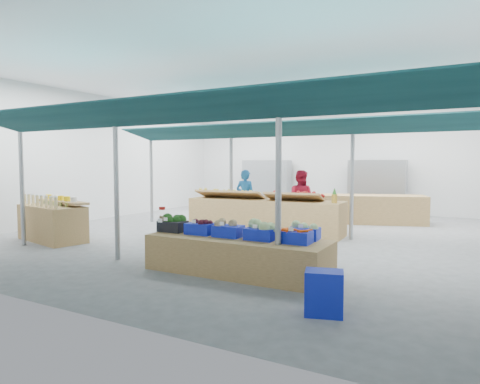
{
  "coord_description": "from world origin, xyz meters",
  "views": [
    {
      "loc": [
        5.25,
        -10.18,
        1.94
      ],
      "look_at": [
        0.47,
        -1.6,
        1.26
      ],
      "focal_mm": 32.0,
      "sensor_mm": 36.0,
      "label": 1
    }
  ],
  "objects": [
    {
      "name": "floor",
      "position": [
        0.0,
        0.0,
        0.0
      ],
      "size": [
        13.0,
        13.0,
        0.0
      ],
      "primitive_type": "plane",
      "color": "#5F5F61",
      "rests_on": "ground"
    },
    {
      "name": "hall",
      "position": [
        0.0,
        1.44,
        2.65
      ],
      "size": [
        13.0,
        13.0,
        13.0
      ],
      "color": "silver",
      "rests_on": "ground"
    },
    {
      "name": "pole_grid",
      "position": [
        0.75,
        -1.75,
        1.81
      ],
      "size": [
        10.0,
        4.6,
        3.0
      ],
      "color": "gray",
      "rests_on": "floor"
    },
    {
      "name": "awnings",
      "position": [
        0.75,
        -1.75,
        2.78
      ],
      "size": [
        9.5,
        7.08,
        0.3
      ],
      "color": "#0B2A30",
      "rests_on": "pole_grid"
    },
    {
      "name": "back_shelving_left",
      "position": [
        -2.5,
        6.0,
        1.0
      ],
      "size": [
        2.0,
        0.5,
        2.0
      ],
      "primitive_type": "cube",
      "color": "#B23F33",
      "rests_on": "floor"
    },
    {
      "name": "back_shelving_right",
      "position": [
        2.0,
        6.0,
        1.0
      ],
      "size": [
        2.0,
        0.5,
        2.0
      ],
      "primitive_type": "cube",
      "color": "#B23F33",
      "rests_on": "floor"
    },
    {
      "name": "bottle_shelf",
      "position": [
        -3.89,
        -3.27,
        0.47
      ],
      "size": [
        2.12,
        1.52,
        1.16
      ],
      "rotation": [
        0.0,
        0.0,
        -0.21
      ],
      "color": "olive",
      "rests_on": "floor"
    },
    {
      "name": "veg_counter",
      "position": [
        1.62,
        -3.77,
        0.32
      ],
      "size": [
        3.26,
        1.13,
        0.63
      ],
      "primitive_type": "cube",
      "rotation": [
        0.0,
        0.0,
        0.01
      ],
      "color": "olive",
      "rests_on": "floor"
    },
    {
      "name": "fruit_counter",
      "position": [
        0.17,
        0.32,
        0.46
      ],
      "size": [
        4.33,
        1.25,
        0.92
      ],
      "primitive_type": "cube",
      "rotation": [
        0.0,
        0.0,
        0.05
      ],
      "color": "olive",
      "rests_on": "floor"
    },
    {
      "name": "far_counter",
      "position": [
        1.51,
        3.36,
        0.45
      ],
      "size": [
        5.05,
        2.59,
        0.9
      ],
      "primitive_type": "cube",
      "rotation": [
        0.0,
        0.0,
        0.33
      ],
      "color": "olive",
      "rests_on": "floor"
    },
    {
      "name": "crate_stack",
      "position": [
        3.59,
        -5.01,
        0.29
      ],
      "size": [
        0.55,
        0.46,
        0.57
      ],
      "primitive_type": "cube",
      "rotation": [
        0.0,
        0.0,
        0.29
      ],
      "color": "#1020B3",
      "rests_on": "floor"
    },
    {
      "name": "vendor_left",
      "position": [
        -1.03,
        1.42,
        0.86
      ],
      "size": [
        0.65,
        0.44,
        1.71
      ],
      "primitive_type": "imported",
      "rotation": [
        0.0,
        0.0,
        3.19
      ],
      "color": "#15528C",
      "rests_on": "floor"
    },
    {
      "name": "vendor_right",
      "position": [
        0.77,
        1.42,
        0.86
      ],
      "size": [
        0.87,
        0.69,
        1.71
      ],
      "primitive_type": "imported",
      "rotation": [
        0.0,
        0.0,
        3.19
      ],
      "color": "#A4142B",
      "rests_on": "floor"
    },
    {
      "name": "crate_broccoli",
      "position": [
        0.22,
        -3.79,
        0.79
      ],
      "size": [
        0.51,
        0.41,
        0.35
      ],
      "rotation": [
        0.0,
        0.0,
        0.03
      ],
      "color": "black",
      "rests_on": "veg_counter"
    },
    {
      "name": "crate_beets",
      "position": [
        0.86,
        -3.78,
        0.76
      ],
      "size": [
        0.51,
        0.41,
        0.29
      ],
      "rotation": [
        0.0,
        0.0,
        0.03
      ],
      "color": "#1020B3",
      "rests_on": "veg_counter"
    },
    {
      "name": "crate_celeriac",
      "position": [
        1.44,
        -3.77,
        0.78
      ],
      "size": [
        0.51,
        0.41,
        0.31
      ],
      "rotation": [
        0.0,
        0.0,
        0.03
      ],
      "color": "#1020B3",
      "rests_on": "veg_counter"
    },
    {
      "name": "crate_cabbage",
      "position": [
        2.07,
        -3.76,
        0.79
      ],
      "size": [
        0.51,
        0.41,
        0.35
      ],
      "rotation": [
        0.0,
        0.0,
        0.03
      ],
      "color": "#1020B3",
      "rests_on": "veg_counter"
    },
    {
      "name": "crate_carrots",
      "position": [
        2.7,
        -3.75,
        0.74
      ],
      "size": [
        0.51,
        0.41,
        0.29
      ],
      "rotation": [
        0.0,
        0.0,
        0.03
      ],
      "color": "#1020B3",
      "rests_on": "veg_counter"
    },
    {
      "name": "sparrow",
      "position": [
        0.08,
        -3.9,
        0.88
      ],
      "size": [
        0.12,
        0.09,
        0.11
      ],
      "rotation": [
        0.0,
        0.0,
        0.03
      ],
      "color": "brown",
      "rests_on": "crate_broccoli"
    },
    {
      "name": "pole_ribbon",
      "position": [
        0.21,
        -4.08,
        1.08
      ],
      "size": [
        0.12,
        0.12,
        0.28
      ],
      "color": "#AB130B",
      "rests_on": "pole_grid"
    },
    {
      "name": "apple_heap_yellow",
      "position": [
        -0.84,
        0.17,
        1.08
      ],
      "size": [
        1.96,
        0.9,
        0.27
      ],
      "rotation": [
        0.0,
        0.0,
        0.11
      ],
      "color": "#997247",
      "rests_on": "fruit_counter"
    },
    {
      "name": "apple_heap_red",
      "position": [
        1.04,
        0.27,
        1.08
      ],
      "size": [
        1.57,
        0.85,
        0.27
      ],
      "rotation": [
        0.0,
        0.0,
        0.11
      ],
      "color": "#997247",
      "rests_on": "fruit_counter"
    },
    {
      "name": "pineapple",
      "position": [
        2.11,
        0.32,
        1.1
      ],
      "size": [
        0.14,
        0.14,
        0.39
      ],
      "rotation": [
        0.0,
        0.0,
        0.11
      ],
      "color": "#8C6019",
      "rests_on": "fruit_counter"
    },
    {
      "name": "crate_extra",
      "position": [
        2.7,
        -3.35,
        0.78
      ],
      "size": [
        0.53,
        0.42,
        0.32
      ],
      "rotation": [
        0.0,
        0.0,
        0.08
      ],
      "color": "#1020B3",
      "rests_on": "veg_counter"
    }
  ]
}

